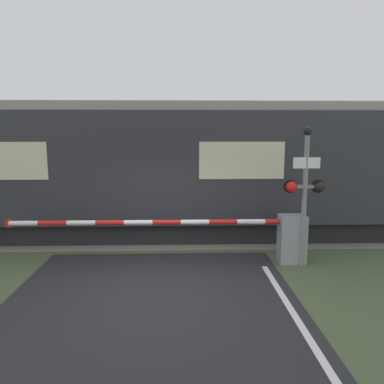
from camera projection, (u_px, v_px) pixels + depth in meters
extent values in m
plane|color=#475638|center=(155.00, 287.00, 7.36)|extent=(80.00, 80.00, 0.00)
cube|color=slate|center=(164.00, 233.00, 11.19)|extent=(36.00, 3.20, 0.03)
cube|color=#595451|center=(162.00, 238.00, 10.47)|extent=(36.00, 0.08, 0.10)
cube|color=#595451|center=(165.00, 225.00, 11.89)|extent=(36.00, 0.08, 0.10)
cube|color=black|center=(31.00, 225.00, 11.03)|extent=(20.01, 2.39, 0.60)
cube|color=#2D2D33|center=(27.00, 165.00, 10.75)|extent=(21.75, 2.81, 2.96)
cube|color=gray|center=(23.00, 108.00, 10.50)|extent=(21.31, 2.59, 0.24)
cube|color=beige|center=(242.00, 160.00, 9.49)|extent=(2.17, 0.02, 0.95)
cube|color=beige|center=(3.00, 161.00, 9.32)|extent=(2.17, 0.02, 0.95)
cube|color=gray|center=(292.00, 239.00, 8.67)|extent=(0.60, 0.44, 1.13)
cylinder|color=gray|center=(293.00, 221.00, 8.60)|extent=(0.16, 0.16, 0.18)
cylinder|color=red|center=(279.00, 221.00, 8.59)|extent=(0.64, 0.11, 0.11)
cylinder|color=white|center=(251.00, 222.00, 8.57)|extent=(0.64, 0.11, 0.11)
cylinder|color=red|center=(223.00, 222.00, 8.55)|extent=(0.64, 0.11, 0.11)
cylinder|color=white|center=(195.00, 222.00, 8.53)|extent=(0.64, 0.11, 0.11)
cylinder|color=red|center=(167.00, 222.00, 8.52)|extent=(0.64, 0.11, 0.11)
cylinder|color=white|center=(138.00, 222.00, 8.50)|extent=(0.64, 0.11, 0.11)
cylinder|color=red|center=(110.00, 223.00, 8.48)|extent=(0.64, 0.11, 0.11)
cylinder|color=white|center=(81.00, 223.00, 8.46)|extent=(0.64, 0.11, 0.11)
cylinder|color=red|center=(53.00, 223.00, 8.44)|extent=(0.64, 0.11, 0.11)
cylinder|color=white|center=(24.00, 223.00, 8.42)|extent=(0.64, 0.11, 0.11)
cylinder|color=red|center=(9.00, 223.00, 8.41)|extent=(0.20, 0.02, 0.20)
cylinder|color=gray|center=(304.00, 202.00, 8.31)|extent=(0.11, 0.11, 2.94)
cube|color=gray|center=(305.00, 187.00, 8.25)|extent=(0.74, 0.07, 0.07)
sphere|color=red|center=(292.00, 187.00, 8.19)|extent=(0.24, 0.24, 0.24)
sphere|color=black|center=(320.00, 187.00, 8.21)|extent=(0.24, 0.24, 0.24)
cylinder|color=black|center=(290.00, 186.00, 8.30)|extent=(0.30, 0.06, 0.30)
cylinder|color=black|center=(318.00, 186.00, 8.32)|extent=(0.30, 0.06, 0.30)
cube|color=white|center=(307.00, 163.00, 8.13)|extent=(0.59, 0.02, 0.24)
sphere|color=black|center=(308.00, 131.00, 8.06)|extent=(0.18, 0.18, 0.18)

